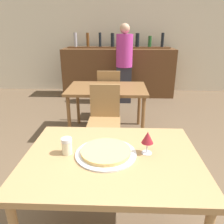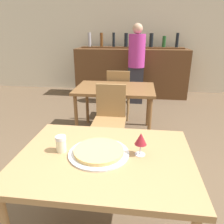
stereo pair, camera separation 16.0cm
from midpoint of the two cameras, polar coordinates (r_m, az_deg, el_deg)
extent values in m
cube|color=silver|center=(5.72, 6.36, 19.47)|extent=(8.00, 0.05, 2.80)
cube|color=#A87F51|center=(1.49, 1.19, -12.00)|extent=(1.16, 0.88, 0.04)
cylinder|color=#A87F51|center=(2.11, -12.36, -13.70)|extent=(0.05, 0.05, 0.70)
cylinder|color=#A87F51|center=(2.04, 17.59, -15.50)|extent=(0.05, 0.05, 0.70)
cube|color=brown|center=(3.22, 2.22, 6.08)|extent=(1.15, 0.78, 0.04)
cylinder|color=brown|center=(3.12, -7.87, -1.70)|extent=(0.05, 0.05, 0.69)
cylinder|color=brown|center=(3.02, 11.28, -2.63)|extent=(0.05, 0.05, 0.69)
cylinder|color=brown|center=(3.72, -5.28, 2.19)|extent=(0.05, 0.05, 0.69)
cylinder|color=brown|center=(3.64, 10.68, 1.51)|extent=(0.05, 0.05, 0.69)
cube|color=brown|center=(5.31, 5.86, 10.17)|extent=(2.60, 0.56, 1.10)
cube|color=brown|center=(5.37, 6.14, 16.39)|extent=(2.39, 0.24, 0.03)
cylinder|color=#9999A3|center=(5.48, -5.04, 18.33)|extent=(0.08, 0.08, 0.32)
cylinder|color=#5B3314|center=(5.43, -1.88, 18.35)|extent=(0.07, 0.07, 0.31)
cylinder|color=black|center=(5.39, 1.34, 18.36)|extent=(0.06, 0.06, 0.32)
cylinder|color=black|center=(5.37, 4.58, 18.25)|extent=(0.08, 0.08, 0.31)
cylinder|color=#1E5123|center=(5.36, 7.85, 18.13)|extent=(0.09, 0.09, 0.31)
cylinder|color=black|center=(5.37, 11.10, 17.93)|extent=(0.09, 0.09, 0.31)
cylinder|color=#1E5123|center=(5.40, 14.30, 17.39)|extent=(0.08, 0.08, 0.25)
cylinder|color=black|center=(5.43, 17.51, 17.46)|extent=(0.07, 0.07, 0.31)
cube|color=olive|center=(2.71, 0.91, -2.92)|extent=(0.40, 0.40, 0.04)
cube|color=olive|center=(2.79, 1.36, 2.96)|extent=(0.38, 0.04, 0.43)
cylinder|color=olive|center=(2.68, -3.18, -8.64)|extent=(0.03, 0.03, 0.42)
cylinder|color=olive|center=(2.65, 4.17, -9.09)|extent=(0.03, 0.03, 0.42)
cylinder|color=olive|center=(2.98, -2.01, -5.45)|extent=(0.03, 0.03, 0.42)
cylinder|color=olive|center=(2.95, 4.56, -5.81)|extent=(0.03, 0.03, 0.42)
cube|color=olive|center=(3.91, 3.02, 4.64)|extent=(0.40, 0.40, 0.04)
cube|color=olive|center=(3.68, 2.87, 7.34)|extent=(0.38, 0.04, 0.43)
cylinder|color=olive|center=(4.13, 5.50, 2.17)|extent=(0.03, 0.03, 0.42)
cylinder|color=olive|center=(4.16, 0.81, 2.37)|extent=(0.03, 0.03, 0.42)
cylinder|color=olive|center=(3.81, 5.31, 0.54)|extent=(0.03, 0.03, 0.42)
cylinder|color=olive|center=(3.84, 0.23, 0.77)|extent=(0.03, 0.03, 0.42)
cylinder|color=silver|center=(1.49, -0.31, -10.78)|extent=(0.41, 0.41, 0.01)
cylinder|color=#E0B266|center=(1.48, -0.32, -10.19)|extent=(0.33, 0.33, 0.02)
cylinder|color=beige|center=(1.52, -10.18, -8.65)|extent=(0.07, 0.07, 0.09)
cylinder|color=silver|center=(1.50, -10.32, -6.77)|extent=(0.07, 0.07, 0.02)
cube|color=#2D2D38|center=(4.77, 7.11, 6.93)|extent=(0.32, 0.18, 0.78)
cylinder|color=#B2338C|center=(4.65, 7.51, 15.54)|extent=(0.34, 0.34, 0.65)
sphere|color=tan|center=(4.64, 7.78, 20.80)|extent=(0.20, 0.20, 0.20)
cylinder|color=silver|center=(1.51, 10.41, -10.88)|extent=(0.07, 0.07, 0.00)
cylinder|color=silver|center=(1.49, 10.51, -9.58)|extent=(0.01, 0.01, 0.07)
cone|color=maroon|center=(1.45, 10.71, -6.94)|extent=(0.08, 0.08, 0.08)
camera|label=1|loc=(0.08, -87.62, 0.91)|focal=35.00mm
camera|label=2|loc=(0.08, 92.38, -0.91)|focal=35.00mm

